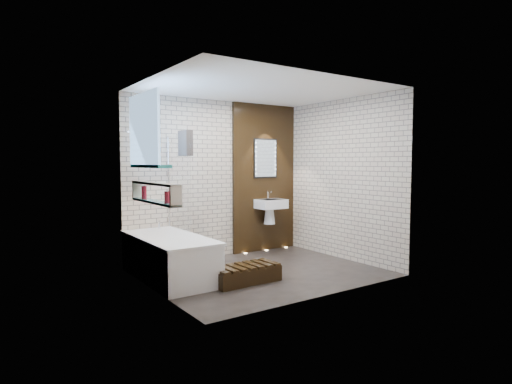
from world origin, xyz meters
TOP-DOWN VIEW (x-y plane):
  - ground at (0.00, 0.00)m, footprint 3.20×3.20m
  - room_shell at (0.00, 0.00)m, footprint 3.24×3.20m
  - walnut_panel at (0.95, 1.27)m, footprint 1.30×0.06m
  - clerestory_window at (-1.57, 0.35)m, footprint 0.18×1.00m
  - display_niche at (-1.53, 0.15)m, footprint 0.14×1.30m
  - bathtub at (-1.22, 0.45)m, footprint 0.79×1.74m
  - bath_screen at (-0.87, 0.89)m, footprint 0.01×0.78m
  - towel at (-0.87, 0.65)m, footprint 0.11×0.28m
  - shower_head at (-1.30, 0.95)m, footprint 0.18×0.18m
  - washbasin at (0.95, 1.07)m, footprint 0.50×0.36m
  - led_mirror at (0.95, 1.23)m, footprint 0.50×0.02m
  - walnut_step at (-0.48, -0.30)m, footprint 0.93×0.42m
  - niche_bottles at (-1.53, 0.23)m, footprint 0.07×0.83m
  - sill_vases at (-1.50, 0.34)m, footprint 0.20×0.36m
  - floor_uplights at (0.95, 1.20)m, footprint 0.96×0.06m

SIDE VIEW (x-z plane):
  - ground at x=0.00m, z-range 0.00..0.00m
  - floor_uplights at x=0.95m, z-range 0.00..0.01m
  - walnut_step at x=-0.48m, z-range 0.00..0.20m
  - bathtub at x=-1.22m, z-range -0.06..0.64m
  - washbasin at x=0.95m, z-range 0.50..1.08m
  - niche_bottles at x=-1.53m, z-range 1.09..1.26m
  - display_niche at x=-1.53m, z-range 1.07..1.33m
  - bath_screen at x=-0.87m, z-range 0.58..1.98m
  - walnut_panel at x=0.95m, z-range 0.00..2.60m
  - room_shell at x=0.00m, z-range 0.00..2.60m
  - led_mirror at x=0.95m, z-range 1.30..2.00m
  - sill_vases at x=-1.50m, z-range 1.49..1.82m
  - towel at x=-0.87m, z-range 1.67..2.03m
  - clerestory_window at x=-1.57m, z-range 1.43..2.37m
  - shower_head at x=-1.30m, z-range 1.99..2.01m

